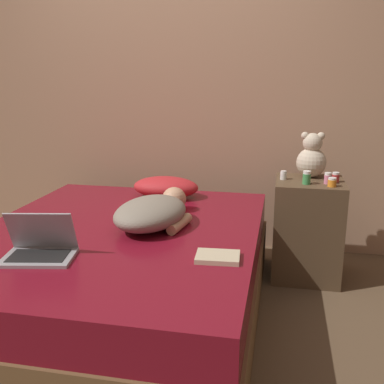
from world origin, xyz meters
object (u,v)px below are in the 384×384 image
at_px(bottle_pink, 328,178).
at_px(bottle_green, 307,178).
at_px(bottle_white, 283,175).
at_px(bottle_orange, 332,182).
at_px(person_lying, 154,212).
at_px(teddy_bear, 312,158).
at_px(book, 218,257).
at_px(bottle_red, 336,177).
at_px(laptop, 40,247).
at_px(pillow, 166,187).

distance_m(bottle_pink, bottle_green, 0.14).
relative_size(bottle_white, bottle_green, 0.68).
bearing_deg(bottle_pink, bottle_orange, -74.89).
bearing_deg(bottle_orange, person_lying, -155.36).
distance_m(teddy_bear, book, 1.31).
bearing_deg(bottle_red, bottle_white, 178.24).
height_order(person_lying, bottle_orange, bottle_orange).
height_order(teddy_bear, book, teddy_bear).
distance_m(bottle_red, bottle_white, 0.34).
distance_m(person_lying, bottle_red, 1.25).
xyz_separation_m(teddy_bear, bottle_pink, (0.10, -0.19, -0.10)).
distance_m(person_lying, laptop, 0.71).
xyz_separation_m(pillow, person_lying, (0.09, -0.63, 0.01)).
bearing_deg(laptop, person_lying, 43.82).
relative_size(person_lying, bottle_white, 12.23).
bearing_deg(bottle_orange, pillow, 172.67).
relative_size(person_lying, book, 3.29).
bearing_deg(bottle_green, bottle_red, 26.99).
height_order(pillow, bottle_red, bottle_red).
bearing_deg(bottle_red, bottle_pink, -132.96).
height_order(teddy_bear, bottle_orange, teddy_bear).
height_order(person_lying, teddy_bear, teddy_bear).
relative_size(bottle_orange, bottle_pink, 0.79).
bearing_deg(bottle_white, bottle_green, -36.07).
distance_m(person_lying, book, 0.62).
xyz_separation_m(pillow, laptop, (-0.32, -1.20, -0.02)).
bearing_deg(teddy_bear, laptop, -135.31).
distance_m(person_lying, bottle_white, 0.98).
bearing_deg(teddy_bear, book, -112.27).
bearing_deg(bottle_white, laptop, -133.71).
relative_size(bottle_white, book, 0.27).
height_order(teddy_bear, bottle_green, teddy_bear).
relative_size(laptop, bottle_red, 5.61).
bearing_deg(bottle_red, person_lying, -150.30).
distance_m(bottle_orange, bottle_pink, 0.08).
relative_size(pillow, teddy_bear, 1.52).
relative_size(person_lying, bottle_green, 8.27).
bearing_deg(bottle_red, bottle_green, -153.01).
relative_size(bottle_orange, bottle_white, 0.99).
distance_m(laptop, bottle_red, 1.92).
distance_m(pillow, person_lying, 0.63).
bearing_deg(bottle_pink, book, -120.48).
bearing_deg(laptop, bottle_pink, 27.53).
relative_size(laptop, bottle_white, 6.27).
distance_m(bottle_red, bottle_green, 0.22).
xyz_separation_m(person_lying, bottle_red, (1.08, 0.62, 0.12)).
xyz_separation_m(bottle_orange, book, (-0.60, -0.91, -0.19)).
height_order(teddy_bear, bottle_white, teddy_bear).
bearing_deg(bottle_green, bottle_white, 143.93).
relative_size(pillow, bottle_pink, 6.41).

